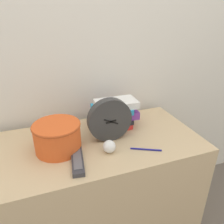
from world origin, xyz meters
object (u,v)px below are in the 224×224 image
object	(u,v)px
desk_clock	(110,120)
pen	(146,149)
book_stack	(114,114)
tv_remote	(77,161)
crumpled_paper_ball	(109,147)
basket	(57,136)

from	to	relation	value
desk_clock	pen	distance (m)	0.23
desk_clock	book_stack	distance (m)	0.15
desk_clock	tv_remote	distance (m)	0.26
desk_clock	pen	size ratio (longest dim) A/B	1.64
book_stack	crumpled_paper_ball	distance (m)	0.26
book_stack	basket	distance (m)	0.35
basket	crumpled_paper_ball	xyz separation A→B (m)	(0.22, -0.10, -0.04)
desk_clock	pen	bearing A→B (deg)	-49.20
book_stack	crumpled_paper_ball	bearing A→B (deg)	-114.68
tv_remote	basket	bearing A→B (deg)	115.31
book_stack	pen	distance (m)	0.29
basket	pen	size ratio (longest dim) A/B	1.64
desk_clock	pen	xyz separation A→B (m)	(0.13, -0.15, -0.11)
tv_remote	pen	world-z (taller)	tv_remote
book_stack	tv_remote	size ratio (longest dim) A/B	1.33
desk_clock	book_stack	bearing A→B (deg)	62.19
book_stack	basket	size ratio (longest dim) A/B	1.18
tv_remote	crumpled_paper_ball	distance (m)	0.16
desk_clock	book_stack	xyz separation A→B (m)	(0.07, 0.13, -0.03)
basket	tv_remote	bearing A→B (deg)	-64.69
basket	pen	distance (m)	0.42
book_stack	pen	xyz separation A→B (m)	(0.06, -0.28, -0.07)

